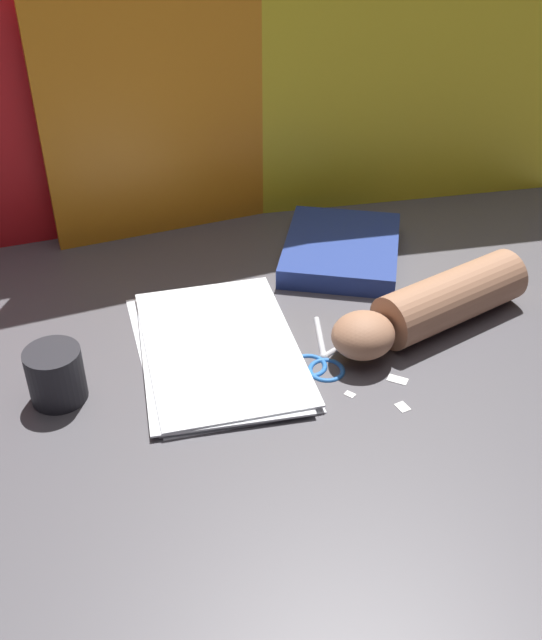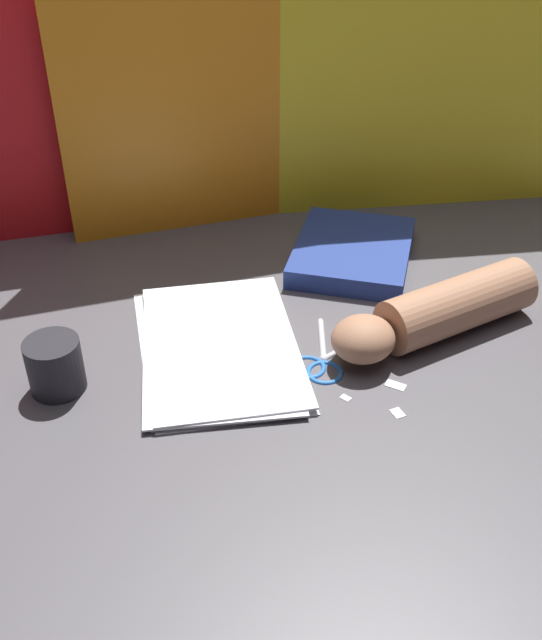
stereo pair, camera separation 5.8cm
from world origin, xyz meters
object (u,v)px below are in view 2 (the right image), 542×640
object	(u,v)px
paper_stack	(219,346)
hand_forearm	(437,312)
book_closed	(353,252)
scissors	(322,360)
mug	(55,365)

from	to	relation	value
paper_stack	hand_forearm	bearing A→B (deg)	-3.16
book_closed	scissors	xyz separation A→B (m)	(-0.11, -0.26, -0.01)
scissors	paper_stack	bearing A→B (deg)	158.85
book_closed	scissors	world-z (taller)	book_closed
book_closed	hand_forearm	bearing A→B (deg)	-74.43
book_closed	paper_stack	bearing A→B (deg)	-140.18
book_closed	scissors	distance (m)	0.29
paper_stack	mug	xyz separation A→B (m)	(-0.22, -0.05, 0.03)
book_closed	mug	distance (m)	0.54
hand_forearm	paper_stack	bearing A→B (deg)	176.84
scissors	book_closed	bearing A→B (deg)	66.64
mug	paper_stack	bearing A→B (deg)	11.91
paper_stack	scissors	xyz separation A→B (m)	(0.14, -0.05, -0.00)
hand_forearm	mug	bearing A→B (deg)	-176.88
paper_stack	mug	world-z (taller)	mug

